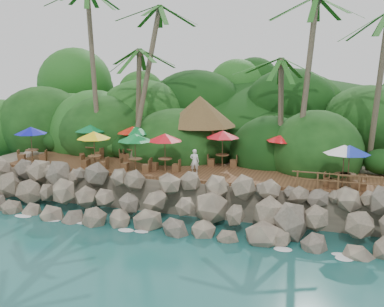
% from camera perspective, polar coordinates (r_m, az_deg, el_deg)
% --- Properties ---
extents(ground, '(140.00, 140.00, 0.00)m').
position_cam_1_polar(ground, '(25.74, -4.36, -9.91)').
color(ground, '#19514F').
rests_on(ground, ground).
extents(land_base, '(32.00, 25.20, 2.10)m').
position_cam_1_polar(land_base, '(40.08, 4.60, -0.69)').
color(land_base, gray).
rests_on(land_base, ground).
extents(jungle_hill, '(44.80, 28.00, 15.40)m').
position_cam_1_polar(jungle_hill, '(47.46, 6.80, -0.18)').
color(jungle_hill, '#143811').
rests_on(jungle_hill, ground).
extents(seawall, '(29.00, 4.00, 2.30)m').
position_cam_1_polar(seawall, '(27.11, -2.73, -6.22)').
color(seawall, gray).
rests_on(seawall, ground).
extents(terrace, '(26.00, 5.00, 0.20)m').
position_cam_1_polar(terrace, '(30.46, 0.00, -2.22)').
color(terrace, brown).
rests_on(terrace, land_base).
extents(jungle_foliage, '(44.00, 16.00, 12.00)m').
position_cam_1_polar(jungle_foliage, '(39.37, 4.22, -2.47)').
color(jungle_foliage, '#143811').
rests_on(jungle_foliage, ground).
extents(foam_line, '(25.20, 0.80, 0.06)m').
position_cam_1_polar(foam_line, '(25.99, -4.10, -9.62)').
color(foam_line, white).
rests_on(foam_line, ground).
extents(palms, '(25.84, 6.76, 13.66)m').
position_cam_1_polar(palms, '(32.02, 3.16, 16.33)').
color(palms, brown).
rests_on(palms, ground).
extents(palapa, '(5.36, 5.36, 4.60)m').
position_cam_1_polar(palapa, '(33.83, 1.00, 5.29)').
color(palapa, brown).
rests_on(palapa, ground).
extents(dining_clusters, '(23.86, 5.49, 2.48)m').
position_cam_1_polar(dining_clusters, '(30.32, -1.01, 1.88)').
color(dining_clusters, brown).
rests_on(dining_clusters, terrace).
extents(railing, '(8.30, 0.10, 1.00)m').
position_cam_1_polar(railing, '(26.52, 21.25, -3.43)').
color(railing, brown).
rests_on(railing, terrace).
extents(waiter, '(0.64, 0.48, 1.58)m').
position_cam_1_polar(waiter, '(29.29, 0.32, -0.97)').
color(waiter, white).
rests_on(waiter, terrace).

